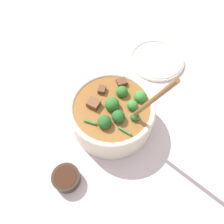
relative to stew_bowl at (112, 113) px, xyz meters
The scene contains 4 objects.
ground_plane 0.06m from the stew_bowl, 53.85° to the left, with size 4.00×4.00×0.00m, color silver.
stew_bowl is the anchor object (origin of this frame).
condiment_bowl 0.22m from the stew_bowl, 121.55° to the left, with size 0.08×0.08×0.04m.
empty_plate 0.32m from the stew_bowl, 55.84° to the right, with size 0.21×0.21×0.02m.
Camera 1 is at (-0.30, 0.13, 0.62)m, focal length 35.00 mm.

